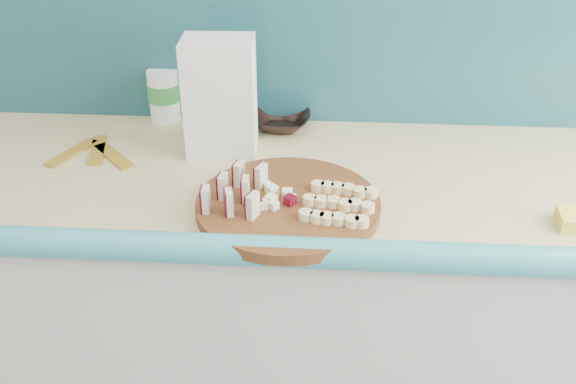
# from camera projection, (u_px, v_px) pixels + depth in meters

# --- Properties ---
(kitchen_counter) EXTENTS (2.20, 0.63, 0.91)m
(kitchen_counter) POSITION_uv_depth(u_px,v_px,m) (239.00, 322.00, 1.67)
(kitchen_counter) COLOR beige
(kitchen_counter) RESTS_ON ground
(backsplash) EXTENTS (2.20, 0.02, 0.50)m
(backsplash) POSITION_uv_depth(u_px,v_px,m) (243.00, 23.00, 1.56)
(backsplash) COLOR teal
(backsplash) RESTS_ON kitchen_counter
(cutting_board) EXTENTS (0.43, 0.43, 0.02)m
(cutting_board) POSITION_uv_depth(u_px,v_px,m) (288.00, 205.00, 1.29)
(cutting_board) COLOR #4E2B10
(cutting_board) RESTS_ON kitchen_counter
(apple_wedges) EXTENTS (0.12, 0.15, 0.05)m
(apple_wedges) POSITION_uv_depth(u_px,v_px,m) (236.00, 190.00, 1.27)
(apple_wedges) COLOR beige
(apple_wedges) RESTS_ON cutting_board
(apple_chunks) EXTENTS (0.06, 0.06, 0.02)m
(apple_chunks) POSITION_uv_depth(u_px,v_px,m) (277.00, 195.00, 1.28)
(apple_chunks) COLOR #FFF0CB
(apple_chunks) RESTS_ON cutting_board
(banana_slices) EXTENTS (0.16, 0.16, 0.02)m
(banana_slices) POSITION_uv_depth(u_px,v_px,m) (338.00, 204.00, 1.26)
(banana_slices) COLOR beige
(banana_slices) RESTS_ON cutting_board
(brown_bowl) EXTENTS (0.17, 0.17, 0.04)m
(brown_bowl) POSITION_uv_depth(u_px,v_px,m) (280.00, 121.00, 1.62)
(brown_bowl) COLOR black
(brown_bowl) RESTS_ON kitchen_counter
(flour_bag) EXTENTS (0.16, 0.12, 0.27)m
(flour_bag) POSITION_uv_depth(u_px,v_px,m) (220.00, 97.00, 1.45)
(flour_bag) COLOR silver
(flour_bag) RESTS_ON kitchen_counter
(canister) EXTENTS (0.08, 0.08, 0.13)m
(canister) POSITION_uv_depth(u_px,v_px,m) (164.00, 95.00, 1.64)
(canister) COLOR white
(canister) RESTS_ON kitchen_counter
(banana_peel) EXTENTS (0.21, 0.17, 0.01)m
(banana_peel) POSITION_uv_depth(u_px,v_px,m) (94.00, 153.00, 1.51)
(banana_peel) COLOR gold
(banana_peel) RESTS_ON kitchen_counter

